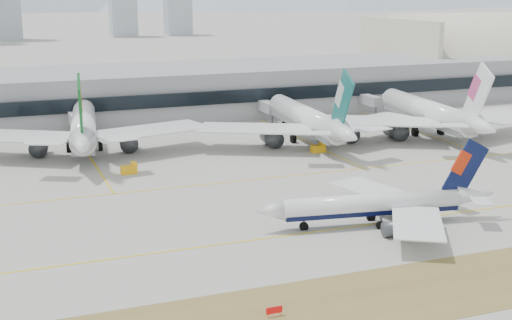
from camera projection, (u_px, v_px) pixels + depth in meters
name	position (u px, v px, depth m)	size (l,w,h in m)	color
ground	(264.00, 228.00, 123.41)	(3000.00, 3000.00, 0.00)	#A19F97
taxiing_airliner	(380.00, 205.00, 124.45)	(44.22, 38.09, 14.89)	white
widebody_eva	(84.00, 128.00, 177.80)	(63.80, 62.98, 22.96)	white
widebody_cathay	(308.00, 121.00, 188.38)	(62.79, 61.59, 22.44)	white
widebody_china_air	(431.00, 114.00, 196.63)	(64.74, 63.73, 23.22)	white
terminal	(131.00, 93.00, 225.70)	(280.00, 43.10, 15.00)	gray
hangar	(487.00, 84.00, 299.45)	(91.00, 60.00, 60.00)	beige
hold_sign_left	(274.00, 310.00, 90.29)	(2.20, 0.15, 1.35)	red
gse_c	(319.00, 148.00, 178.73)	(3.55, 2.00, 2.60)	#FFB00D
gse_b	(130.00, 169.00, 158.56)	(3.55, 2.00, 2.60)	#FFB00D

